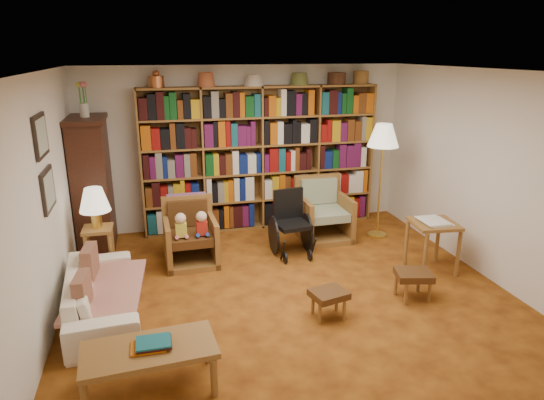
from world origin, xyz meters
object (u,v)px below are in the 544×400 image
object	(u,v)px
footstool_b	(413,276)
side_table_papers	(433,231)
armchair_leather	(190,235)
floor_lamp	(383,140)
footstool_a	(329,296)
sofa	(102,294)
side_table_lamp	(99,241)
coffee_table	(149,352)
wheelchair	(291,225)
armchair_sage	(322,214)

from	to	relation	value
footstool_b	side_table_papers	bearing A→B (deg)	45.22
side_table_papers	footstool_b	distance (m)	0.88
armchair_leather	floor_lamp	xyz separation A→B (m)	(2.82, 0.21, 1.12)
floor_lamp	footstool_a	distance (m)	2.84
sofa	floor_lamp	distance (m)	4.28
side_table_lamp	sofa	bearing A→B (deg)	-84.71
side_table_lamp	footstool_a	distance (m)	2.95
side_table_lamp	footstool_a	world-z (taller)	side_table_lamp
floor_lamp	coffee_table	distance (m)	4.48
armchair_leather	coffee_table	size ratio (longest dim) A/B	0.77
wheelchair	footstool_a	distance (m)	1.78
sofa	side_table_papers	bearing A→B (deg)	-92.69
armchair_leather	footstool_a	bearing A→B (deg)	-55.14
armchair_sage	coffee_table	world-z (taller)	armchair_sage
wheelchair	side_table_papers	bearing A→B (deg)	-33.24
side_table_lamp	coffee_table	size ratio (longest dim) A/B	0.55
wheelchair	side_table_papers	xyz separation A→B (m)	(1.56, -1.02, 0.14)
side_table_lamp	side_table_papers	world-z (taller)	side_table_papers
armchair_sage	floor_lamp	distance (m)	1.41
armchair_sage	wheelchair	bearing A→B (deg)	-143.07
side_table_lamp	armchair_leather	distance (m)	1.14
floor_lamp	coffee_table	bearing A→B (deg)	-140.95
side_table_papers	armchair_sage	bearing A→B (deg)	121.99
armchair_leather	floor_lamp	size ratio (longest dim) A/B	0.50
armchair_sage	floor_lamp	world-z (taller)	floor_lamp
armchair_leather	wheelchair	xyz separation A→B (m)	(1.37, -0.06, 0.05)
wheelchair	footstool_a	xyz separation A→B (m)	(-0.10, -1.77, -0.15)
wheelchair	coffee_table	xyz separation A→B (m)	(-1.92, -2.46, -0.06)
side_table_papers	footstool_b	size ratio (longest dim) A/B	1.51
coffee_table	side_table_lamp	bearing A→B (deg)	103.70
footstool_a	footstool_b	bearing A→B (deg)	8.25
floor_lamp	side_table_papers	distance (m)	1.59
sofa	footstool_a	xyz separation A→B (m)	(2.31, -0.62, -0.00)
floor_lamp	side_table_papers	world-z (taller)	floor_lamp
sofa	footstool_a	size ratio (longest dim) A/B	4.12
wheelchair	footstool_b	world-z (taller)	wheelchair
side_table_lamp	armchair_sage	xyz separation A→B (m)	(3.13, 0.54, -0.09)
side_table_papers	coffee_table	bearing A→B (deg)	-157.52
floor_lamp	side_table_lamp	bearing A→B (deg)	-175.07
footstool_b	side_table_lamp	bearing A→B (deg)	156.01
side_table_lamp	armchair_sage	world-z (taller)	armchair_sage
side_table_lamp	footstool_a	bearing A→B (deg)	-35.26
armchair_sage	wheelchair	xyz separation A→B (m)	(-0.63, -0.47, 0.06)
footstool_b	coffee_table	xyz separation A→B (m)	(-2.89, -0.85, 0.07)
footstool_b	floor_lamp	bearing A→B (deg)	75.78
armchair_leather	footstool_b	distance (m)	2.88
coffee_table	wheelchair	bearing A→B (deg)	52.07
sofa	footstool_b	bearing A→B (deg)	-102.40
floor_lamp	side_table_papers	xyz separation A→B (m)	(0.11, -1.29, -0.92)
sofa	side_table_papers	distance (m)	3.98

